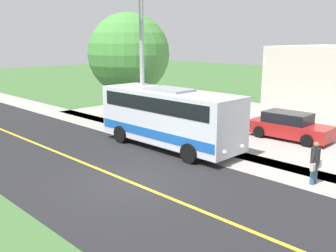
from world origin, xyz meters
TOP-DOWN VIEW (x-y plane):
  - ground_plane at (0.00, 0.00)m, footprint 120.00×120.00m
  - road_surface at (0.00, 0.00)m, footprint 8.00×100.00m
  - sidewalk at (-5.20, 0.00)m, footprint 2.40×100.00m
  - road_centre_line at (0.00, 0.00)m, footprint 0.16×100.00m
  - shuttle_bus_front at (-4.48, -2.35)m, footprint 2.61×7.93m
  - pedestrian_with_bags at (-4.81, 5.03)m, footprint 0.72×0.34m
  - street_light_pole at (-4.89, -4.94)m, footprint 1.97×0.24m
  - parked_car_near at (-10.33, 1.08)m, footprint 2.12×4.45m
  - tree_curbside at (-7.40, -9.00)m, footprint 5.32×5.32m

SIDE VIEW (x-z plane):
  - ground_plane at x=0.00m, z-range 0.00..0.00m
  - sidewalk at x=-5.20m, z-range 0.00..0.01m
  - road_surface at x=0.00m, z-range 0.00..0.01m
  - road_centre_line at x=0.00m, z-range 0.01..0.01m
  - parked_car_near at x=-10.33m, z-range -0.04..1.41m
  - pedestrian_with_bags at x=-4.81m, z-range 0.06..1.69m
  - shuttle_bus_front at x=-4.48m, z-range 0.15..3.13m
  - tree_curbside at x=-7.40m, z-range 0.85..7.88m
  - street_light_pole at x=-4.89m, z-range 0.41..9.22m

